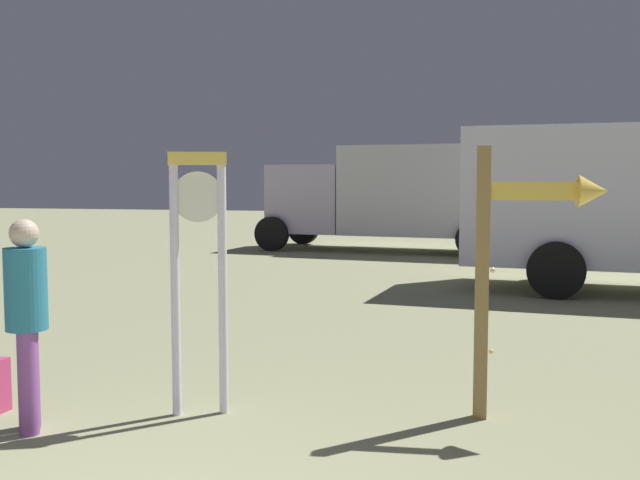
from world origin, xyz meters
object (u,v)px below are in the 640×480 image
object	(u,v)px
arrow_sign	(526,240)
person_near_clock	(27,314)
box_truck_far	(412,194)
standing_clock	(199,255)

from	to	relation	value
arrow_sign	person_near_clock	world-z (taller)	arrow_sign
box_truck_far	arrow_sign	bearing A→B (deg)	-79.80
standing_clock	person_near_clock	xyz separation A→B (m)	(-1.07, -0.69, -0.39)
person_near_clock	standing_clock	bearing A→B (deg)	32.73
person_near_clock	box_truck_far	world-z (taller)	box_truck_far
person_near_clock	box_truck_far	bearing A→B (deg)	85.44
arrow_sign	box_truck_far	world-z (taller)	box_truck_far
person_near_clock	box_truck_far	distance (m)	14.55
standing_clock	person_near_clock	bearing A→B (deg)	-147.27
arrow_sign	person_near_clock	size ratio (longest dim) A/B	1.34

